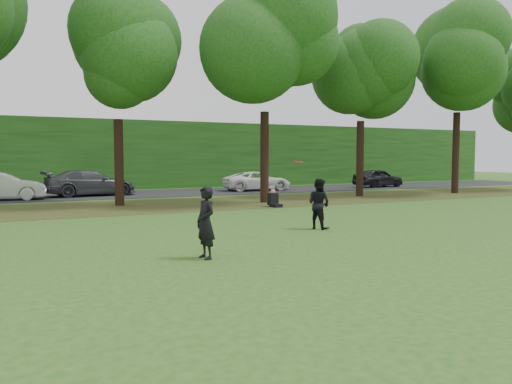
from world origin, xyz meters
TOP-DOWN VIEW (x-y plane):
  - ground at (0.00, 0.00)m, footprint 120.00×120.00m
  - leaf_litter at (0.00, 13.00)m, footprint 60.00×7.00m
  - street at (0.00, 21.00)m, footprint 70.00×7.00m
  - far_hedge at (0.00, 27.00)m, footprint 70.00×3.00m
  - player_left at (-3.71, 0.23)m, footprint 0.49×0.66m
  - player_right at (1.25, 3.11)m, footprint 0.85×0.96m
  - parked_cars at (-1.11, 20.18)m, footprint 38.82×3.52m
  - frisbee at (-0.26, 1.93)m, footprint 0.32×0.32m
  - seated_person at (3.32, 10.04)m, footprint 0.44×0.75m
  - tree_line at (-0.34, 12.94)m, footprint 55.30×7.90m

SIDE VIEW (x-z plane):
  - ground at x=0.00m, z-range 0.00..0.00m
  - leaf_litter at x=0.00m, z-range 0.00..0.01m
  - street at x=0.00m, z-range 0.00..0.02m
  - seated_person at x=3.32m, z-range -0.10..0.73m
  - parked_cars at x=-1.11m, z-range -0.02..1.51m
  - player_right at x=1.25m, z-range 0.00..1.63m
  - player_left at x=-3.71m, z-range 0.00..1.66m
  - frisbee at x=-0.26m, z-range 2.14..2.22m
  - far_hedge at x=0.00m, z-range 0.00..5.00m
  - tree_line at x=-0.34m, z-range 1.69..14.00m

